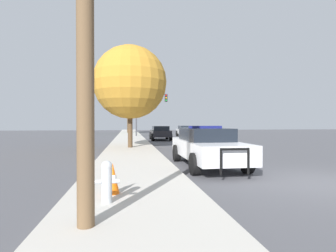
{
  "coord_description": "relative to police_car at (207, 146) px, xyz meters",
  "views": [
    {
      "loc": [
        -5.26,
        -6.47,
        1.66
      ],
      "look_at": [
        -2.11,
        14.14,
        1.42
      ],
      "focal_mm": 28.0,
      "sensor_mm": 36.0,
      "label": 1
    }
  ],
  "objects": [
    {
      "name": "ground_plane",
      "position": [
        2.29,
        -3.18,
        -0.78
      ],
      "size": [
        110.0,
        110.0,
        0.0
      ],
      "primitive_type": "plane",
      "color": "#4F4F54"
    },
    {
      "name": "sidewalk_left",
      "position": [
        -2.81,
        -3.18,
        -0.72
      ],
      "size": [
        3.0,
        110.0,
        0.13
      ],
      "color": "#BCB7AD",
      "rests_on": "ground_plane"
    },
    {
      "name": "police_car",
      "position": [
        0.0,
        0.0,
        0.0
      ],
      "size": [
        2.02,
        5.12,
        1.55
      ],
      "rotation": [
        0.0,
        0.0,
        3.14
      ],
      "color": "white",
      "rests_on": "ground_plane"
    },
    {
      "name": "fire_hydrant",
      "position": [
        -3.37,
        -4.54,
        -0.23
      ],
      "size": [
        0.48,
        0.21,
        0.81
      ],
      "color": "#B7BCC1",
      "rests_on": "sidewalk_left"
    },
    {
      "name": "traffic_light",
      "position": [
        -0.53,
        21.36,
        2.97
      ],
      "size": [
        3.78,
        0.35,
        5.13
      ],
      "color": "#424247",
      "rests_on": "sidewalk_left"
    },
    {
      "name": "car_background_oncoming",
      "position": [
        3.96,
        21.28,
        -0.06
      ],
      "size": [
        2.1,
        4.59,
        1.33
      ],
      "rotation": [
        0.0,
        0.0,
        3.11
      ],
      "color": "silver",
      "rests_on": "ground_plane"
    },
    {
      "name": "car_background_midblock",
      "position": [
        0.13,
        15.62,
        -0.05
      ],
      "size": [
        1.97,
        4.22,
        1.36
      ],
      "rotation": [
        0.0,
        0.0,
        -0.02
      ],
      "color": "black",
      "rests_on": "ground_plane"
    },
    {
      "name": "tree_sidewalk_near",
      "position": [
        -2.84,
        6.9,
        3.41
      ],
      "size": [
        4.58,
        4.58,
        6.36
      ],
      "color": "#4C3823",
      "rests_on": "sidewalk_left"
    },
    {
      "name": "tree_sidewalk_far",
      "position": [
        -2.91,
        32.32,
        4.1
      ],
      "size": [
        4.48,
        4.48,
        7.02
      ],
      "color": "#4C3823",
      "rests_on": "sidewalk_left"
    },
    {
      "name": "traffic_cone",
      "position": [
        -3.3,
        -3.91,
        -0.32
      ],
      "size": [
        0.29,
        0.29,
        0.66
      ],
      "color": "orange",
      "rests_on": "sidewalk_left"
    }
  ]
}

